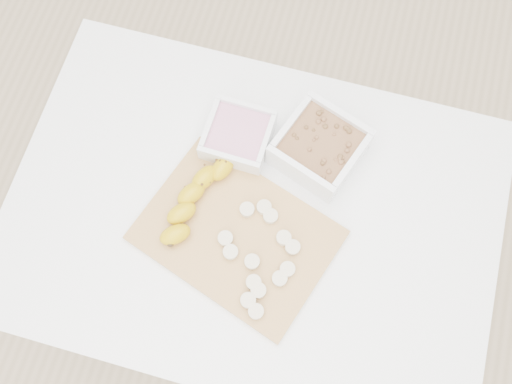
% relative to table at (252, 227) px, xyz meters
% --- Properties ---
extents(ground, '(3.50, 3.50, 0.00)m').
position_rel_table_xyz_m(ground, '(0.00, 0.00, -0.65)').
color(ground, '#C6AD89').
rests_on(ground, ground).
extents(table, '(1.00, 0.70, 0.75)m').
position_rel_table_xyz_m(table, '(0.00, 0.00, 0.00)').
color(table, white).
rests_on(table, ground).
extents(bowl_yogurt, '(0.14, 0.14, 0.06)m').
position_rel_table_xyz_m(bowl_yogurt, '(-0.07, 0.15, 0.13)').
color(bowl_yogurt, white).
rests_on(bowl_yogurt, table).
extents(bowl_granola, '(0.21, 0.21, 0.07)m').
position_rel_table_xyz_m(bowl_granola, '(0.10, 0.17, 0.13)').
color(bowl_granola, white).
rests_on(bowl_granola, table).
extents(cutting_board, '(0.43, 0.37, 0.01)m').
position_rel_table_xyz_m(cutting_board, '(-0.02, -0.05, 0.10)').
color(cutting_board, tan).
rests_on(cutting_board, table).
extents(banana, '(0.16, 0.22, 0.04)m').
position_rel_table_xyz_m(banana, '(-0.12, -0.01, 0.13)').
color(banana, '#C8A00A').
rests_on(banana, cutting_board).
extents(banana_slices, '(0.16, 0.23, 0.02)m').
position_rel_table_xyz_m(banana_slices, '(0.04, -0.08, 0.12)').
color(banana_slices, beige).
rests_on(banana_slices, cutting_board).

